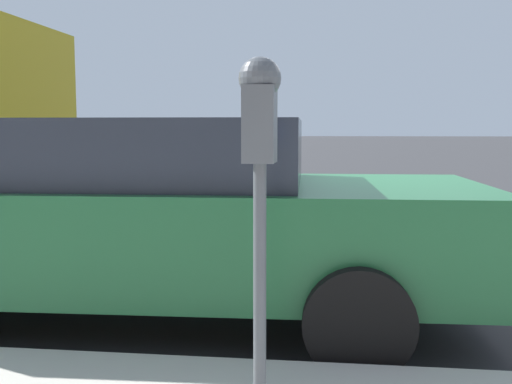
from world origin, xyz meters
TOP-DOWN VIEW (x-y plane):
  - ground_plane at (0.00, 0.00)m, footprint 220.00×220.00m
  - parking_meter at (-2.68, 0.73)m, footprint 0.21×0.19m
  - car_green at (-1.13, 1.87)m, footprint 2.22×5.05m

SIDE VIEW (x-z plane):
  - ground_plane at x=0.00m, z-range 0.00..0.00m
  - car_green at x=-1.13m, z-range 0.05..1.53m
  - parking_meter at x=-2.68m, z-range 0.57..2.14m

